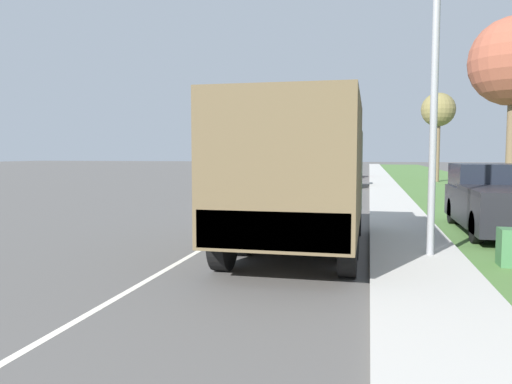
# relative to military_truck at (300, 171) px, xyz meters

# --- Properties ---
(ground_plane) EXTENTS (180.00, 180.00, 0.00)m
(ground_plane) POSITION_rel_military_truck_xyz_m (-2.12, 27.01, -1.74)
(ground_plane) COLOR #565451
(lane_centre_stripe) EXTENTS (0.12, 120.00, 0.00)m
(lane_centre_stripe) POSITION_rel_military_truck_xyz_m (-2.12, 27.01, -1.74)
(lane_centre_stripe) COLOR silver
(lane_centre_stripe) RESTS_ON ground
(sidewalk_right) EXTENTS (1.80, 120.00, 0.12)m
(sidewalk_right) POSITION_rel_military_truck_xyz_m (2.38, 27.01, -1.68)
(sidewalk_right) COLOR beige
(sidewalk_right) RESTS_ON ground
(grass_strip_right) EXTENTS (7.00, 120.00, 0.02)m
(grass_strip_right) POSITION_rel_military_truck_xyz_m (6.78, 27.01, -1.73)
(grass_strip_right) COLOR #4C7538
(grass_strip_right) RESTS_ON ground
(military_truck) EXTENTS (2.51, 6.57, 3.15)m
(military_truck) POSITION_rel_military_truck_xyz_m (0.00, 0.00, 0.00)
(military_truck) COLOR #545B3D
(military_truck) RESTS_ON ground
(car_nearest_ahead) EXTENTS (1.74, 4.77, 1.45)m
(car_nearest_ahead) POSITION_rel_military_truck_xyz_m (-4.00, 11.89, -1.08)
(car_nearest_ahead) COLOR silver
(car_nearest_ahead) RESTS_ON ground
(car_second_ahead) EXTENTS (1.94, 4.11, 1.52)m
(car_second_ahead) POSITION_rel_military_truck_xyz_m (-0.07, 21.69, -1.05)
(car_second_ahead) COLOR tan
(car_second_ahead) RESTS_ON ground
(car_third_ahead) EXTENTS (1.82, 4.52, 1.49)m
(car_third_ahead) POSITION_rel_military_truck_xyz_m (-0.39, 34.29, -1.06)
(car_third_ahead) COLOR maroon
(car_third_ahead) RESTS_ON ground
(pickup_truck) EXTENTS (1.97, 5.13, 1.78)m
(pickup_truck) POSITION_rel_military_truck_xyz_m (4.76, 3.77, -0.87)
(pickup_truck) COLOR black
(pickup_truck) RESTS_ON grass_strip_right
(lamp_post) EXTENTS (1.69, 0.24, 6.08)m
(lamp_post) POSITION_rel_military_truck_xyz_m (2.39, -0.30, 2.07)
(lamp_post) COLOR gray
(lamp_post) RESTS_ON sidewalk_right
(tree_far_right) EXTENTS (2.45, 2.45, 6.51)m
(tree_far_right) POSITION_rel_military_truck_xyz_m (6.31, 28.40, 3.45)
(tree_far_right) COLOR brown
(tree_far_right) RESTS_ON grass_strip_right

